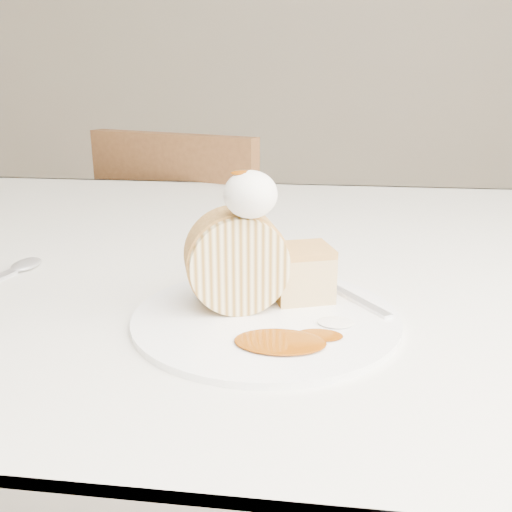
# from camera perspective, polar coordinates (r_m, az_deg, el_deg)

# --- Properties ---
(table) EXTENTS (1.40, 0.90, 0.75)m
(table) POSITION_cam_1_polar(r_m,az_deg,el_deg) (0.75, -0.07, -5.81)
(table) COLOR silver
(table) RESTS_ON ground
(chair_far) EXTENTS (0.51, 0.51, 0.84)m
(chair_far) POSITION_cam_1_polar(r_m,az_deg,el_deg) (1.38, -5.54, -2.63)
(chair_far) COLOR brown
(chair_far) RESTS_ON ground
(plate) EXTENTS (0.30, 0.30, 0.01)m
(plate) POSITION_cam_1_polar(r_m,az_deg,el_deg) (0.51, 0.98, -6.18)
(plate) COLOR white
(plate) RESTS_ON table
(roulade_slice) EXTENTS (0.10, 0.07, 0.09)m
(roulade_slice) POSITION_cam_1_polar(r_m,az_deg,el_deg) (0.51, -1.93, -0.50)
(roulade_slice) COLOR beige
(roulade_slice) RESTS_ON plate
(cake_chunk) EXTENTS (0.07, 0.06, 0.04)m
(cake_chunk) POSITION_cam_1_polar(r_m,az_deg,el_deg) (0.54, 4.61, -2.00)
(cake_chunk) COLOR tan
(cake_chunk) RESTS_ON plate
(whipped_cream) EXTENTS (0.05, 0.05, 0.04)m
(whipped_cream) POSITION_cam_1_polar(r_m,az_deg,el_deg) (0.48, -0.56, 6.18)
(whipped_cream) COLOR white
(whipped_cream) RESTS_ON roulade_slice
(caramel_drizzle) EXTENTS (0.02, 0.02, 0.01)m
(caramel_drizzle) POSITION_cam_1_polar(r_m,az_deg,el_deg) (0.47, -1.22, 8.88)
(caramel_drizzle) COLOR #7C3705
(caramel_drizzle) RESTS_ON whipped_cream
(caramel_pool) EXTENTS (0.09, 0.07, 0.00)m
(caramel_pool) POSITION_cam_1_polar(r_m,az_deg,el_deg) (0.45, 2.41, -8.54)
(caramel_pool) COLOR #7C3705
(caramel_pool) RESTS_ON plate
(fork) EXTENTS (0.10, 0.13, 0.00)m
(fork) POSITION_cam_1_polar(r_m,az_deg,el_deg) (0.55, 9.70, -4.15)
(fork) COLOR silver
(fork) RESTS_ON plate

